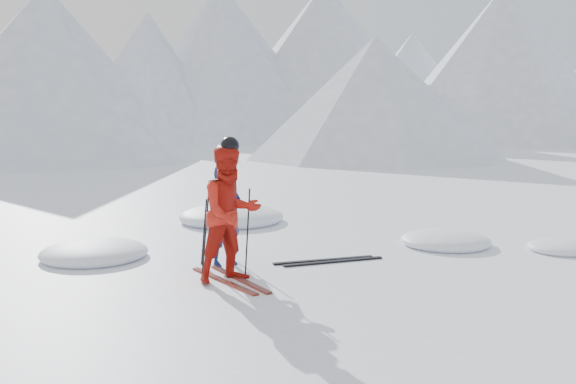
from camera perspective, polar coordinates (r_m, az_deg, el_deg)
name	(u,v)px	position (r m, az deg, el deg)	size (l,w,h in m)	color
ground	(382,257)	(10.26, 8.77, -6.01)	(160.00, 160.00, 0.00)	white
mountain_range	(187,54)	(45.34, -9.41, 12.65)	(106.15, 62.94, 15.53)	#B2BCD1
skier_blue	(225,216)	(9.49, -5.91, -2.22)	(0.57, 0.38, 1.57)	#0D1D52
skier_red	(231,214)	(8.55, -5.39, -2.03)	(0.94, 0.73, 1.93)	red
pole_blue_left	(204,232)	(9.60, -7.87, -3.73)	(0.02, 0.02, 1.04)	black
pole_blue_right	(235,228)	(9.85, -4.94, -3.41)	(0.02, 0.02, 1.04)	black
pole_red_left	(205,235)	(8.76, -7.74, -3.98)	(0.02, 0.02, 1.29)	black
pole_red_right	(247,233)	(8.84, -3.81, -3.82)	(0.02, 0.02, 1.29)	black
ski_worn_left	(223,281)	(8.72, -6.07, -8.25)	(0.09, 1.70, 0.03)	black
ski_worn_right	(239,279)	(8.79, -4.56, -8.10)	(0.09, 1.70, 0.03)	black
ski_loose_a	(324,260)	(9.87, 3.36, -6.39)	(0.09, 1.70, 0.03)	black
ski_loose_b	(334,262)	(9.78, 4.29, -6.51)	(0.09, 1.70, 0.03)	black
snow_lumps	(257,234)	(12.08, -2.93, -3.94)	(8.88, 6.74, 0.50)	white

